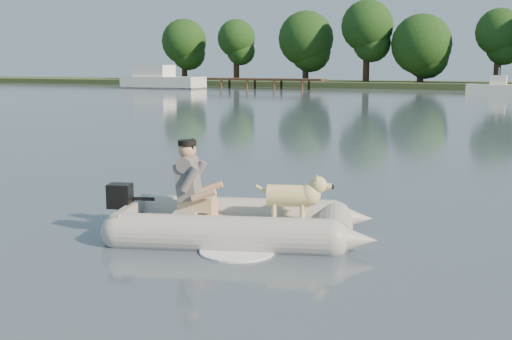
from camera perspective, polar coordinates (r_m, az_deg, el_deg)
The scene contains 9 objects.
water at distance 8.70m, azimuth -8.71°, elevation -6.34°, with size 160.00×160.00×0.00m, color #505F6C.
dock at distance 66.46m, azimuth -1.23°, elevation 7.72°, with size 18.00×2.00×1.04m, color #4C331E, non-canonical shape.
treeline at distance 68.55m, azimuth 19.65°, elevation 11.39°, with size 71.02×7.35×9.27m.
dinghy at distance 8.73m, azimuth -1.45°, elevation -2.10°, with size 4.93×3.84×1.41m, color #AAAAA4, non-canonical shape.
man at distance 8.88m, azimuth -5.95°, elevation -0.72°, with size 0.74×0.63×1.10m, color #5E5D62, non-canonical shape.
dog at distance 8.72m, azimuth 2.90°, elevation -2.64°, with size 0.95×0.34×0.63m, color #D0BF78, non-canonical shape.
outboard_motor at distance 9.20m, azimuth -11.95°, elevation -3.55°, with size 0.42×0.30×0.80m, color black, non-canonical shape.
cabin_cruiser at distance 66.92m, azimuth -8.29°, elevation 8.21°, with size 9.06×3.23×2.80m, color white, non-canonical shape.
motorboat at distance 55.07m, azimuth 20.96°, elevation 7.32°, with size 5.34×2.05×2.26m, color white, non-canonical shape.
Camera 1 is at (4.87, -6.83, 2.33)m, focal length 45.00 mm.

